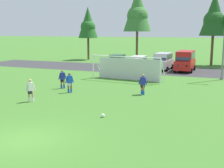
% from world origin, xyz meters
% --- Properties ---
extents(ground_plane, '(400.00, 400.00, 0.00)m').
position_xyz_m(ground_plane, '(0.00, 15.00, 0.00)').
color(ground_plane, '#3D7028').
extents(parking_lot_strip, '(52.00, 8.40, 0.01)m').
position_xyz_m(parking_lot_strip, '(0.00, 26.14, 0.00)').
color(parking_lot_strip, '#333335').
rests_on(parking_lot_strip, ground).
extents(soccer_ball, '(0.22, 0.22, 0.22)m').
position_xyz_m(soccer_ball, '(1.97, 4.62, 0.11)').
color(soccer_ball, white).
rests_on(soccer_ball, ground).
extents(soccer_goal, '(7.56, 2.62, 2.57)m').
position_xyz_m(soccer_goal, '(-0.80, 17.56, 1.29)').
color(soccer_goal, white).
rests_on(soccer_goal, ground).
extents(player_striker_near, '(0.56, 0.60, 1.64)m').
position_xyz_m(player_striker_near, '(-3.28, 9.96, 0.82)').
color(player_striker_near, brown).
rests_on(player_striker_near, ground).
extents(player_midfield_center, '(0.73, 0.35, 1.64)m').
position_xyz_m(player_midfield_center, '(2.48, 11.42, 0.82)').
color(player_midfield_center, '#936B4C').
rests_on(player_midfield_center, ground).
extents(player_defender_far, '(0.58, 0.58, 1.64)m').
position_xyz_m(player_defender_far, '(-4.74, 11.27, 0.82)').
color(player_defender_far, '#936B4C').
rests_on(player_defender_far, ground).
extents(player_winger_left, '(0.49, 0.65, 1.64)m').
position_xyz_m(player_winger_left, '(-4.31, 6.22, 0.82)').
color(player_winger_left, tan).
rests_on(player_winger_left, ground).
extents(parked_car_slot_far_left, '(2.12, 4.24, 1.72)m').
position_xyz_m(parked_car_slot_far_left, '(-5.67, 27.36, 0.88)').
color(parked_car_slot_far_left, '#194C2D').
rests_on(parked_car_slot_far_left, ground).
extents(parked_car_slot_left, '(2.13, 4.25, 1.72)m').
position_xyz_m(parked_car_slot_left, '(-2.25, 26.30, 0.88)').
color(parked_car_slot_left, silver).
rests_on(parked_car_slot_left, ground).
extents(parked_car_slot_center_left, '(2.36, 4.71, 2.16)m').
position_xyz_m(parked_car_slot_center_left, '(0.87, 26.77, 1.11)').
color(parked_car_slot_center_left, '#B2B2BC').
rests_on(parked_car_slot_center_left, ground).
extents(parked_car_slot_center, '(2.27, 4.84, 2.52)m').
position_xyz_m(parked_car_slot_center, '(3.76, 26.43, 1.34)').
color(parked_car_slot_center, red).
rests_on(parked_car_slot_center, ground).
extents(tree_left_edge, '(3.38, 3.38, 9.02)m').
position_xyz_m(tree_left_edge, '(-14.02, 35.38, 6.19)').
color(tree_left_edge, brown).
rests_on(tree_left_edge, ground).
extents(tree_mid_left, '(4.38, 4.38, 11.68)m').
position_xyz_m(tree_mid_left, '(-4.94, 34.49, 8.04)').
color(tree_mid_left, brown).
rests_on(tree_mid_left, ground).
extents(tree_center_back, '(3.86, 3.86, 10.30)m').
position_xyz_m(tree_center_back, '(6.51, 33.78, 7.08)').
color(tree_center_back, brown).
rests_on(tree_center_back, ground).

